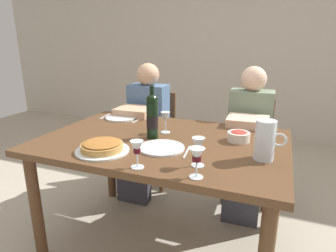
% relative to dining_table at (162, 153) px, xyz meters
% --- Properties ---
extents(ground_plane, '(8.00, 8.00, 0.00)m').
position_rel_dining_table_xyz_m(ground_plane, '(0.00, 0.00, -0.67)').
color(ground_plane, '#B2A893').
extents(back_wall, '(8.00, 0.10, 2.80)m').
position_rel_dining_table_xyz_m(back_wall, '(0.00, 2.66, 0.73)').
color(back_wall, beige).
rests_on(back_wall, ground).
extents(dining_table, '(1.50, 1.00, 0.76)m').
position_rel_dining_table_xyz_m(dining_table, '(0.00, 0.00, 0.00)').
color(dining_table, brown).
rests_on(dining_table, ground).
extents(wine_bottle, '(0.07, 0.07, 0.33)m').
position_rel_dining_table_xyz_m(wine_bottle, '(-0.07, -0.00, 0.23)').
color(wine_bottle, black).
rests_on(wine_bottle, dining_table).
extents(water_pitcher, '(0.16, 0.10, 0.21)m').
position_rel_dining_table_xyz_m(water_pitcher, '(0.61, -0.10, 0.18)').
color(water_pitcher, silver).
rests_on(water_pitcher, dining_table).
extents(baked_tart, '(0.30, 0.30, 0.06)m').
position_rel_dining_table_xyz_m(baked_tart, '(-0.23, -0.31, 0.12)').
color(baked_tart, silver).
rests_on(baked_tart, dining_table).
extents(salad_bowl, '(0.14, 0.14, 0.07)m').
position_rel_dining_table_xyz_m(salad_bowl, '(0.45, 0.14, 0.13)').
color(salad_bowl, silver).
rests_on(salad_bowl, dining_table).
extents(wine_glass_left_diner, '(0.06, 0.06, 0.14)m').
position_rel_dining_table_xyz_m(wine_glass_left_diner, '(-0.03, 0.13, 0.19)').
color(wine_glass_left_diner, silver).
rests_on(wine_glass_left_diner, dining_table).
extents(wine_glass_right_diner, '(0.06, 0.06, 0.15)m').
position_rel_dining_table_xyz_m(wine_glass_right_diner, '(0.31, -0.30, 0.20)').
color(wine_glass_right_diner, silver).
rests_on(wine_glass_right_diner, dining_table).
extents(wine_glass_centre, '(0.07, 0.07, 0.14)m').
position_rel_dining_table_xyz_m(wine_glass_centre, '(0.34, -0.43, 0.19)').
color(wine_glass_centre, silver).
rests_on(wine_glass_centre, dining_table).
extents(wine_glass_spare, '(0.06, 0.06, 0.14)m').
position_rel_dining_table_xyz_m(wine_glass_spare, '(0.05, -0.43, 0.19)').
color(wine_glass_spare, silver).
rests_on(wine_glass_spare, dining_table).
extents(dinner_plate_left_setting, '(0.24, 0.24, 0.01)m').
position_rel_dining_table_xyz_m(dinner_plate_left_setting, '(-0.49, 0.34, 0.10)').
color(dinner_plate_left_setting, silver).
rests_on(dinner_plate_left_setting, dining_table).
extents(dinner_plate_right_setting, '(0.26, 0.26, 0.01)m').
position_rel_dining_table_xyz_m(dinner_plate_right_setting, '(0.06, -0.16, 0.10)').
color(dinner_plate_right_setting, silver).
rests_on(dinner_plate_right_setting, dining_table).
extents(fork_left_setting, '(0.03, 0.16, 0.00)m').
position_rel_dining_table_xyz_m(fork_left_setting, '(-0.64, 0.34, 0.09)').
color(fork_left_setting, silver).
rests_on(fork_left_setting, dining_table).
extents(knife_left_setting, '(0.02, 0.18, 0.00)m').
position_rel_dining_table_xyz_m(knife_left_setting, '(-0.34, 0.34, 0.09)').
color(knife_left_setting, silver).
rests_on(knife_left_setting, dining_table).
extents(knife_right_setting, '(0.03, 0.18, 0.00)m').
position_rel_dining_table_xyz_m(knife_right_setting, '(0.21, -0.16, 0.09)').
color(knife_right_setting, silver).
rests_on(knife_right_setting, dining_table).
extents(spoon_right_setting, '(0.04, 0.16, 0.00)m').
position_rel_dining_table_xyz_m(spoon_right_setting, '(-0.09, -0.16, 0.09)').
color(spoon_right_setting, silver).
rests_on(spoon_right_setting, dining_table).
extents(chair_left, '(0.41, 0.41, 0.87)m').
position_rel_dining_table_xyz_m(chair_left, '(-0.45, 0.88, -0.17)').
color(chair_left, brown).
rests_on(chair_left, ground).
extents(diner_left, '(0.34, 0.51, 1.16)m').
position_rel_dining_table_xyz_m(diner_left, '(-0.45, 0.64, -0.05)').
color(diner_left, '#4C6B93').
rests_on(diner_left, ground).
extents(chair_right, '(0.41, 0.41, 0.87)m').
position_rel_dining_table_xyz_m(chair_right, '(0.45, 0.90, -0.17)').
color(chair_right, brown).
rests_on(chair_right, ground).
extents(diner_right, '(0.35, 0.51, 1.16)m').
position_rel_dining_table_xyz_m(diner_right, '(0.45, 0.67, -0.05)').
color(diner_right, gray).
rests_on(diner_right, ground).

